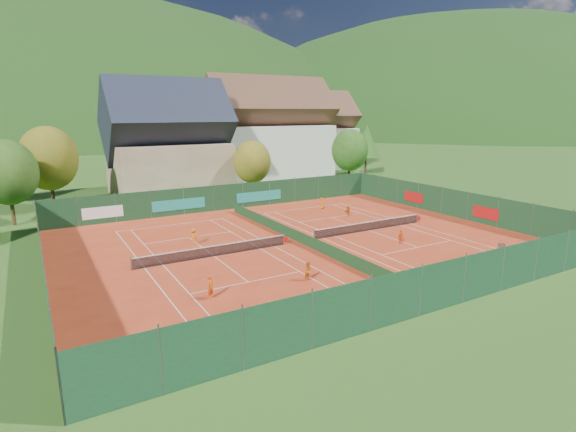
{
  "coord_description": "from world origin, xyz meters",
  "views": [
    {
      "loc": [
        -20.08,
        -32.65,
        11.37
      ],
      "look_at": [
        0.0,
        2.0,
        2.0
      ],
      "focal_mm": 28.0,
      "sensor_mm": 36.0,
      "label": 1
    }
  ],
  "objects_px": {
    "hotel_block_a": "(269,135)",
    "player_left_near": "(210,287)",
    "player_right_near": "(400,237)",
    "chalet": "(168,146)",
    "player_right_far_a": "(322,203)",
    "ball_hopper": "(501,245)",
    "player_left_mid": "(309,271)",
    "player_left_far": "(194,237)",
    "hotel_block_b": "(312,135)",
    "player_right_far_b": "(348,211)"
  },
  "relations": [
    {
      "from": "hotel_block_a",
      "to": "player_left_near",
      "type": "relative_size",
      "value": 13.77
    },
    {
      "from": "hotel_block_a",
      "to": "player_right_near",
      "type": "xyz_separation_m",
      "value": [
        -8.53,
        -40.79,
        -6.75
      ]
    },
    {
      "from": "chalet",
      "to": "player_right_far_a",
      "type": "relative_size",
      "value": 11.9
    },
    {
      "from": "ball_hopper",
      "to": "player_right_near",
      "type": "height_order",
      "value": "player_right_near"
    },
    {
      "from": "player_left_mid",
      "to": "player_left_far",
      "type": "relative_size",
      "value": 0.93
    },
    {
      "from": "chalet",
      "to": "ball_hopper",
      "type": "distance_m",
      "value": 44.15
    },
    {
      "from": "hotel_block_b",
      "to": "player_left_mid",
      "type": "distance_m",
      "value": 62.79
    },
    {
      "from": "player_left_far",
      "to": "player_right_far_a",
      "type": "xyz_separation_m",
      "value": [
        18.0,
        6.73,
        -0.07
      ]
    },
    {
      "from": "hotel_block_b",
      "to": "player_left_far",
      "type": "xyz_separation_m",
      "value": [
        -38.37,
        -40.09,
        -5.87
      ]
    },
    {
      "from": "chalet",
      "to": "player_left_near",
      "type": "bearing_deg",
      "value": -102.27
    },
    {
      "from": "chalet",
      "to": "player_right_far_a",
      "type": "bearing_deg",
      "value": -56.88
    },
    {
      "from": "player_left_mid",
      "to": "player_right_near",
      "type": "xyz_separation_m",
      "value": [
        11.78,
        3.46,
        -0.07
      ]
    },
    {
      "from": "hotel_block_b",
      "to": "player_right_far_a",
      "type": "height_order",
      "value": "hotel_block_b"
    },
    {
      "from": "player_left_far",
      "to": "player_right_far_a",
      "type": "relative_size",
      "value": 1.1
    },
    {
      "from": "chalet",
      "to": "player_right_far_a",
      "type": "height_order",
      "value": "chalet"
    },
    {
      "from": "player_left_near",
      "to": "player_right_far_b",
      "type": "xyz_separation_m",
      "value": [
        20.96,
        13.5,
        -0.14
      ]
    },
    {
      "from": "hotel_block_a",
      "to": "player_left_mid",
      "type": "distance_m",
      "value": 49.15
    },
    {
      "from": "player_right_far_a",
      "to": "hotel_block_a",
      "type": "bearing_deg",
      "value": -127.14
    },
    {
      "from": "chalet",
      "to": "hotel_block_a",
      "type": "xyz_separation_m",
      "value": [
        19.0,
        6.0,
        0.76
      ]
    },
    {
      "from": "chalet",
      "to": "player_left_near",
      "type": "xyz_separation_m",
      "value": [
        -8.21,
        -37.77,
        -5.84
      ]
    },
    {
      "from": "player_right_far_a",
      "to": "player_right_far_b",
      "type": "height_order",
      "value": "player_right_far_a"
    },
    {
      "from": "chalet",
      "to": "player_right_near",
      "type": "bearing_deg",
      "value": -73.25
    },
    {
      "from": "player_right_near",
      "to": "chalet",
      "type": "bearing_deg",
      "value": 90.31
    },
    {
      "from": "ball_hopper",
      "to": "player_right_near",
      "type": "xyz_separation_m",
      "value": [
        -5.59,
        5.89,
        0.07
      ]
    },
    {
      "from": "hotel_block_b",
      "to": "player_left_mid",
      "type": "xyz_separation_m",
      "value": [
        -34.31,
        -52.25,
        -5.92
      ]
    },
    {
      "from": "hotel_block_b",
      "to": "player_left_far",
      "type": "bearing_deg",
      "value": -133.74
    },
    {
      "from": "chalet",
      "to": "player_right_far_b",
      "type": "distance_m",
      "value": 28.07
    },
    {
      "from": "player_left_near",
      "to": "player_right_far_a",
      "type": "distance_m",
      "value": 27.81
    },
    {
      "from": "hotel_block_b",
      "to": "player_left_far",
      "type": "relative_size",
      "value": 11.57
    },
    {
      "from": "player_left_near",
      "to": "player_left_far",
      "type": "relative_size",
      "value": 1.05
    },
    {
      "from": "chalet",
      "to": "hotel_block_a",
      "type": "bearing_deg",
      "value": 17.53
    },
    {
      "from": "ball_hopper",
      "to": "player_right_near",
      "type": "bearing_deg",
      "value": 133.51
    },
    {
      "from": "chalet",
      "to": "player_left_near",
      "type": "height_order",
      "value": "chalet"
    },
    {
      "from": "chalet",
      "to": "player_left_far",
      "type": "relative_size",
      "value": 10.84
    },
    {
      "from": "ball_hopper",
      "to": "player_left_near",
      "type": "bearing_deg",
      "value": 173.18
    },
    {
      "from": "hotel_block_b",
      "to": "player_left_far",
      "type": "height_order",
      "value": "hotel_block_b"
    },
    {
      "from": "player_left_near",
      "to": "player_right_far_b",
      "type": "distance_m",
      "value": 24.93
    },
    {
      "from": "player_right_near",
      "to": "player_left_near",
      "type": "bearing_deg",
      "value": 172.63
    },
    {
      "from": "hotel_block_a",
      "to": "player_left_mid",
      "type": "bearing_deg",
      "value": -114.65
    },
    {
      "from": "chalet",
      "to": "player_left_near",
      "type": "distance_m",
      "value": 39.1
    },
    {
      "from": "player_left_far",
      "to": "player_left_mid",
      "type": "bearing_deg",
      "value": 140.09
    },
    {
      "from": "player_left_near",
      "to": "player_left_far",
      "type": "bearing_deg",
      "value": 38.17
    },
    {
      "from": "player_left_far",
      "to": "player_right_far_a",
      "type": "distance_m",
      "value": 19.22
    },
    {
      "from": "hotel_block_a",
      "to": "player_right_far_b",
      "type": "bearing_deg",
      "value": -101.67
    },
    {
      "from": "player_left_far",
      "to": "player_right_near",
      "type": "distance_m",
      "value": 18.07
    },
    {
      "from": "hotel_block_a",
      "to": "player_left_mid",
      "type": "xyz_separation_m",
      "value": [
        -20.31,
        -44.25,
        -6.69
      ]
    },
    {
      "from": "hotel_block_a",
      "to": "player_right_far_a",
      "type": "relative_size",
      "value": 15.87
    },
    {
      "from": "hotel_block_a",
      "to": "player_right_far_b",
      "type": "height_order",
      "value": "hotel_block_a"
    },
    {
      "from": "chalet",
      "to": "player_right_near",
      "type": "distance_m",
      "value": 36.82
    },
    {
      "from": "hotel_block_a",
      "to": "player_left_far",
      "type": "xyz_separation_m",
      "value": [
        -24.37,
        -32.09,
        -6.64
      ]
    }
  ]
}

